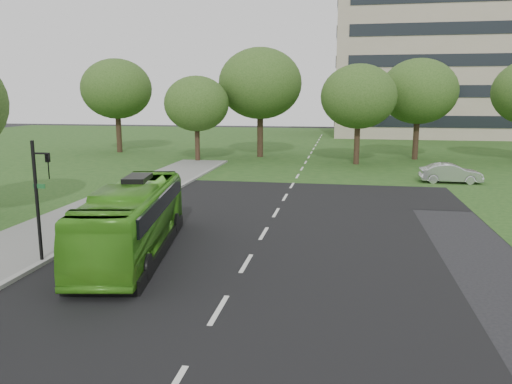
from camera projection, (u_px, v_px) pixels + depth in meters
ground at (256, 247)px, 19.73m from camera, size 160.00×160.00×0.00m
street_surfaces at (298, 167)px, 41.79m from camera, size 120.00×120.00×0.15m
office_building at (475, 50)px, 73.57m from camera, size 40.10×20.10×25.00m
tree_park_a at (197, 104)px, 44.40m from camera, size 5.77×5.77×7.67m
tree_park_b at (260, 84)px, 47.71m from camera, size 7.97×7.97×10.45m
tree_park_c at (359, 97)px, 42.62m from camera, size 6.47×6.47×8.60m
tree_park_d at (419, 91)px, 45.86m from camera, size 7.03×7.03×9.30m
tree_park_f at (117, 89)px, 51.83m from camera, size 7.27×7.27×9.71m
bus at (133, 219)px, 18.78m from camera, size 3.77×9.72×2.64m
sedan at (450, 173)px, 34.25m from camera, size 4.09×1.47×1.34m
traffic_light at (40, 193)px, 17.32m from camera, size 0.70×0.19×4.40m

